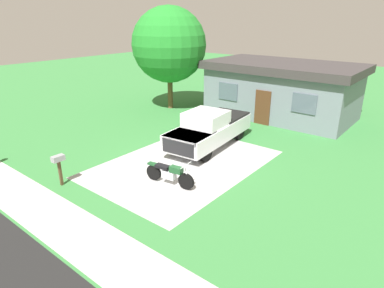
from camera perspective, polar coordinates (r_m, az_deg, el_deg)
name	(u,v)px	position (r m, az deg, el deg)	size (l,w,h in m)	color
ground_plane	(184,164)	(15.11, -1.41, -3.42)	(80.00, 80.00, 0.00)	#35783A
driveway_pad	(184,164)	(15.11, -1.41, -3.41)	(5.81, 8.29, 0.01)	#A4A4A4
sidewalk_strip	(64,224)	(11.77, -21.08, -12.69)	(36.00, 1.80, 0.01)	#ADADA8
motorcycle	(170,174)	(13.16, -3.83, -5.09)	(2.21, 0.70, 1.09)	black
pickup_truck	(210,128)	(16.95, 3.17, 2.79)	(2.53, 5.78, 1.90)	black
mailbox	(59,162)	(13.87, -21.91, -2.94)	(0.26, 0.48, 1.26)	#4C3823
shade_tree	(169,45)	(23.75, -3.95, 16.60)	(5.11, 5.11, 6.99)	brown
neighbor_house	(281,89)	(22.87, 15.09, 9.10)	(9.60, 5.60, 3.50)	slate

